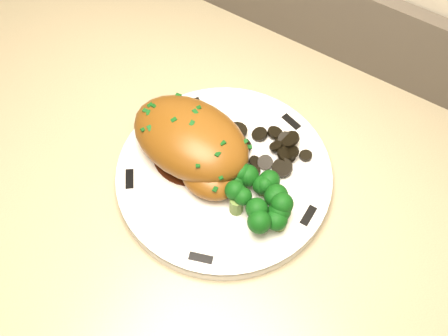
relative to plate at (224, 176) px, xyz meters
The scene contains 10 objects.
plate is the anchor object (origin of this frame).
rim_accent_0 0.11m from the plate, ahead, with size 0.03×0.01×0.00m, color black.
rim_accent_1 0.11m from the plate, 73.24° to the left, with size 0.03×0.01×0.00m, color black.
rim_accent_2 0.11m from the plate, 145.24° to the left, with size 0.03×0.01×0.00m, color black.
rim_accent_3 0.11m from the plate, 142.76° to the right, with size 0.03×0.01×0.00m, color black.
rim_accent_4 0.11m from the plate, 70.76° to the right, with size 0.03×0.01×0.00m, color black.
gravy_pool 0.05m from the plate, behind, with size 0.10×0.10×0.00m, color #3B170A.
chicken_breast 0.06m from the plate, behind, with size 0.16×0.11×0.06m.
mushroom_pile 0.06m from the plate, 58.27° to the left, with size 0.09×0.07×0.03m.
broccoli_florets 0.07m from the plate, 17.96° to the right, with size 0.09×0.07×0.04m.
Camera 1 is at (-0.56, 1.44, 1.40)m, focal length 45.00 mm.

